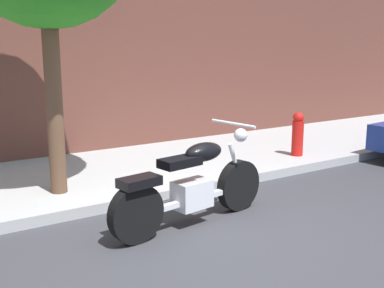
# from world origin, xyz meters

# --- Properties ---
(ground_plane) EXTENTS (60.00, 60.00, 0.00)m
(ground_plane) POSITION_xyz_m (0.00, 0.00, 0.00)
(ground_plane) COLOR #38383D
(sidewalk) EXTENTS (25.00, 2.87, 0.14)m
(sidewalk) POSITION_xyz_m (0.00, 2.73, 0.07)
(sidewalk) COLOR #A9A9A9
(sidewalk) RESTS_ON ground
(motorcycle) EXTENTS (2.21, 0.70, 1.14)m
(motorcycle) POSITION_xyz_m (0.05, 0.40, 0.46)
(motorcycle) COLOR black
(motorcycle) RESTS_ON ground
(fire_hydrant) EXTENTS (0.20, 0.20, 0.91)m
(fire_hydrant) POSITION_xyz_m (3.21, 1.84, 0.46)
(fire_hydrant) COLOR red
(fire_hydrant) RESTS_ON ground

